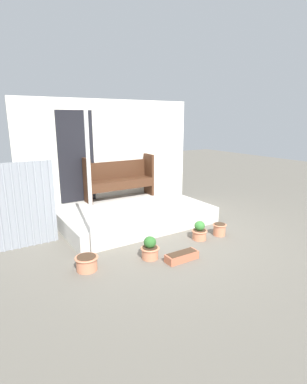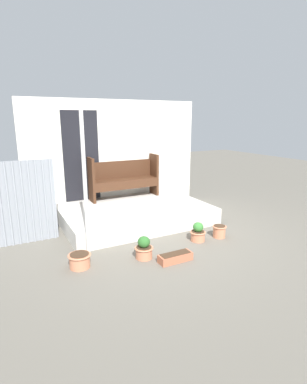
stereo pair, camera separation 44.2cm
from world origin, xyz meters
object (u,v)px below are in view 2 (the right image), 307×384
flower_pot_left (80,260)px  flower_pot_far_right (219,231)px  flower_pot_middle (144,249)px  support_post (85,184)px  bench (124,176)px  flower_pot_right (198,233)px  planter_box_rect (175,257)px

flower_pot_left → flower_pot_far_right: size_ratio=1.31×
flower_pot_left → flower_pot_middle: size_ratio=0.95×
support_post → bench: 2.43m
flower_pot_middle → flower_pot_left: bearing=169.9°
flower_pot_right → flower_pot_far_right: 0.46m
bench → flower_pot_middle: size_ratio=4.45×
support_post → planter_box_rect: support_post is taller
bench → flower_pot_left: size_ratio=4.71×
flower_pot_far_right → flower_pot_left: bearing=178.8°
bench → flower_pot_far_right: (0.95, -2.35, -0.72)m
bench → flower_pot_middle: 2.66m
flower_pot_right → flower_pot_left: bearing=179.9°
flower_pot_far_right → bench: bearing=111.9°
bench → flower_pot_right: bench is taller
flower_pot_far_right → planter_box_rect: bearing=-160.1°
flower_pot_left → flower_pot_far_right: bearing=-1.2°
bench → planter_box_rect: size_ratio=2.99×
flower_pot_right → planter_box_rect: bearing=-147.7°
support_post → flower_pot_far_right: support_post is taller
support_post → flower_pot_far_right: (2.38, -0.43, -1.06)m
flower_pot_right → support_post: bearing=168.9°
support_post → planter_box_rect: bearing=-37.8°
support_post → flower_pot_middle: 1.38m
flower_pot_right → planter_box_rect: (-0.79, -0.50, -0.09)m
flower_pot_middle → planter_box_rect: 0.52m
flower_pot_left → flower_pot_far_right: (2.62, -0.05, 0.01)m
support_post → flower_pot_left: 1.16m
planter_box_rect → flower_pot_middle: bearing=139.4°
bench → flower_pot_far_right: bench is taller
bench → planter_box_rect: bearing=-95.9°
planter_box_rect → support_post: bearing=142.2°
support_post → flower_pot_right: bearing=-11.1°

